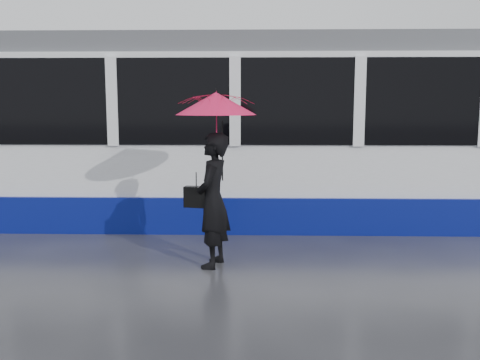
{
  "coord_description": "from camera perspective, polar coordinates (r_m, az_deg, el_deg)",
  "views": [
    {
      "loc": [
        0.16,
        -7.44,
        2.16
      ],
      "look_at": [
        -0.04,
        0.01,
        1.1
      ],
      "focal_mm": 40.0,
      "sensor_mm": 36.0,
      "label": 1
    }
  ],
  "objects": [
    {
      "name": "rails",
      "position": [
        10.17,
        0.61,
        -4.11
      ],
      "size": [
        34.0,
        1.51,
        0.02
      ],
      "color": "#3F3D38",
      "rests_on": "ground"
    },
    {
      "name": "umbrella",
      "position": [
        6.97,
        -2.57,
        6.47
      ],
      "size": [
        1.25,
        1.25,
        1.21
      ],
      "rotation": [
        0.0,
        0.0,
        -0.21
      ],
      "color": "#ED1497",
      "rests_on": "ground"
    },
    {
      "name": "handbag",
      "position": [
        7.12,
        -4.67,
        -1.8
      ],
      "size": [
        0.34,
        0.2,
        0.46
      ],
      "rotation": [
        0.0,
        0.0,
        -0.21
      ],
      "color": "black",
      "rests_on": "ground"
    },
    {
      "name": "woman",
      "position": [
        7.09,
        -2.92,
        -2.19
      ],
      "size": [
        0.56,
        0.73,
        1.79
      ],
      "primitive_type": "imported",
      "rotation": [
        0.0,
        0.0,
        -1.78
      ],
      "color": "black",
      "rests_on": "ground"
    },
    {
      "name": "ground",
      "position": [
        7.75,
        0.31,
        -8.09
      ],
      "size": [
        90.0,
        90.0,
        0.0
      ],
      "primitive_type": "plane",
      "color": "#27272B",
      "rests_on": "ground"
    },
    {
      "name": "tram",
      "position": [
        10.12,
        -8.83,
        5.04
      ],
      "size": [
        26.0,
        2.56,
        3.35
      ],
      "color": "white",
      "rests_on": "ground"
    }
  ]
}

